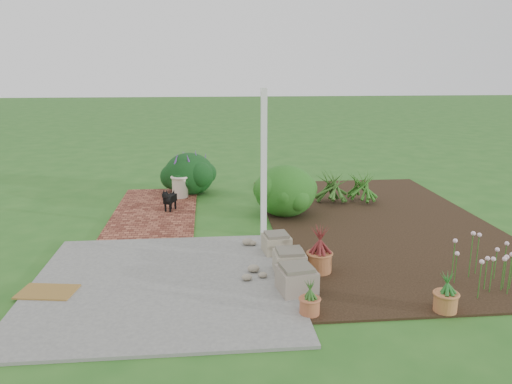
{
  "coord_description": "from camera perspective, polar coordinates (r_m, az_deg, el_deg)",
  "views": [
    {
      "loc": [
        -0.61,
        -8.01,
        2.84
      ],
      "look_at": [
        0.2,
        0.4,
        0.7
      ],
      "focal_mm": 35.0,
      "sensor_mm": 36.0,
      "label": 1
    }
  ],
  "objects": [
    {
      "name": "cream_ceramic_urn",
      "position": [
        11.03,
        -8.68,
        0.58
      ],
      "size": [
        0.45,
        0.45,
        0.46
      ],
      "primitive_type": "cylinder",
      "rotation": [
        0.0,
        0.0,
        -0.38
      ],
      "color": "beige",
      "rests_on": "brick_path"
    },
    {
      "name": "concrete_patio",
      "position": [
        6.89,
        -10.51,
        -10.19
      ],
      "size": [
        3.5,
        3.5,
        0.04
      ],
      "primitive_type": "cube",
      "color": "slate",
      "rests_on": "ground"
    },
    {
      "name": "brick_path",
      "position": [
        10.21,
        -11.42,
        -2.09
      ],
      "size": [
        1.6,
        3.5,
        0.04
      ],
      "primitive_type": "cube",
      "color": "#5A271C",
      "rests_on": "ground"
    },
    {
      "name": "agapanthus_clump_front",
      "position": [
        10.55,
        8.65,
        0.93
      ],
      "size": [
        1.19,
        1.19,
        0.83
      ],
      "primitive_type": null,
      "rotation": [
        0.0,
        0.0,
        -0.35
      ],
      "color": "#153711",
      "rests_on": "garden_bed"
    },
    {
      "name": "black_dog",
      "position": [
        10.01,
        -9.89,
        -0.74
      ],
      "size": [
        0.27,
        0.47,
        0.42
      ],
      "rotation": [
        0.0,
        0.0,
        -0.38
      ],
      "color": "black",
      "rests_on": "brick_path"
    },
    {
      "name": "ground",
      "position": [
        8.52,
        -1.09,
        -5.26
      ],
      "size": [
        80.0,
        80.0,
        0.0
      ],
      "primitive_type": "plane",
      "color": "#275F1E",
      "rests_on": "ground"
    },
    {
      "name": "purple_flowering_bush",
      "position": [
        11.42,
        -7.64,
        2.19
      ],
      "size": [
        1.35,
        1.35,
        0.97
      ],
      "primitive_type": "ellipsoid",
      "rotation": [
        0.0,
        0.0,
        -0.22
      ],
      "color": "black",
      "rests_on": "ground"
    },
    {
      "name": "pink_flower_patch",
      "position": [
        7.19,
        25.29,
        -7.27
      ],
      "size": [
        1.41,
        1.41,
        0.69
      ],
      "primitive_type": null,
      "rotation": [
        0.0,
        0.0,
        0.4
      ],
      "color": "#113D0F",
      "rests_on": "garden_bed"
    },
    {
      "name": "terracotta_pot_small_right",
      "position": [
        5.98,
        6.15,
        -12.82
      ],
      "size": [
        0.3,
        0.3,
        0.2
      ],
      "primitive_type": "cylinder",
      "rotation": [
        0.0,
        0.0,
        0.35
      ],
      "color": "#A25837",
      "rests_on": "garden_bed"
    },
    {
      "name": "stone_trough_near",
      "position": [
        6.47,
        4.67,
        -10.01
      ],
      "size": [
        0.52,
        0.52,
        0.3
      ],
      "primitive_type": "cube",
      "rotation": [
        0.0,
        0.0,
        0.17
      ],
      "color": "slate",
      "rests_on": "concrete_patio"
    },
    {
      "name": "evergreen_shrub",
      "position": [
        9.62,
        3.35,
        0.3
      ],
      "size": [
        1.3,
        1.3,
        1.0
      ],
      "primitive_type": "ellipsoid",
      "rotation": [
        0.0,
        0.0,
        -0.11
      ],
      "color": "#0C410B",
      "rests_on": "garden_bed"
    },
    {
      "name": "terracotta_pot_small_left",
      "position": [
        6.41,
        20.84,
        -11.66
      ],
      "size": [
        0.36,
        0.36,
        0.23
      ],
      "primitive_type": "cylinder",
      "rotation": [
        0.0,
        0.0,
        0.42
      ],
      "color": "#AF673B",
      "rests_on": "garden_bed"
    },
    {
      "name": "coir_doormat",
      "position": [
        7.0,
        -22.74,
        -10.46
      ],
      "size": [
        0.76,
        0.55,
        0.02
      ],
      "primitive_type": "cube",
      "rotation": [
        0.0,
        0.0,
        -0.16
      ],
      "color": "brown",
      "rests_on": "concrete_patio"
    },
    {
      "name": "veranda_post",
      "position": [
        8.31,
        0.89,
        3.19
      ],
      "size": [
        0.1,
        0.1,
        2.5
      ],
      "primitive_type": "cube",
      "color": "white",
      "rests_on": "ground"
    },
    {
      "name": "stone_trough_mid",
      "position": [
        7.04,
        3.86,
        -8.02
      ],
      "size": [
        0.43,
        0.43,
        0.28
      ],
      "primitive_type": "cube",
      "rotation": [
        0.0,
        0.0,
        0.03
      ],
      "color": "gray",
      "rests_on": "concrete_patio"
    },
    {
      "name": "agapanthus_clump_back",
      "position": [
        10.72,
        12.04,
        0.98
      ],
      "size": [
        0.98,
        0.98,
        0.82
      ],
      "primitive_type": null,
      "rotation": [
        0.0,
        0.0,
        0.07
      ],
      "color": "#11410C",
      "rests_on": "garden_bed"
    },
    {
      "name": "terracotta_pot_bronze",
      "position": [
        7.12,
        7.25,
        -7.95
      ],
      "size": [
        0.37,
        0.37,
        0.28
      ],
      "primitive_type": "cylinder",
      "rotation": [
        0.0,
        0.0,
        0.06
      ],
      "color": "#995A33",
      "rests_on": "garden_bed"
    },
    {
      "name": "garden_bed",
      "position": [
        9.49,
        13.93,
        -3.54
      ],
      "size": [
        4.0,
        7.0,
        0.03
      ],
      "primitive_type": "cube",
      "color": "black",
      "rests_on": "ground"
    },
    {
      "name": "stone_trough_far",
      "position": [
        7.74,
        2.35,
        -5.95
      ],
      "size": [
        0.44,
        0.44,
        0.26
      ],
      "primitive_type": "cube",
      "rotation": [
        0.0,
        0.0,
        0.13
      ],
      "color": "gray",
      "rests_on": "concrete_patio"
    }
  ]
}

